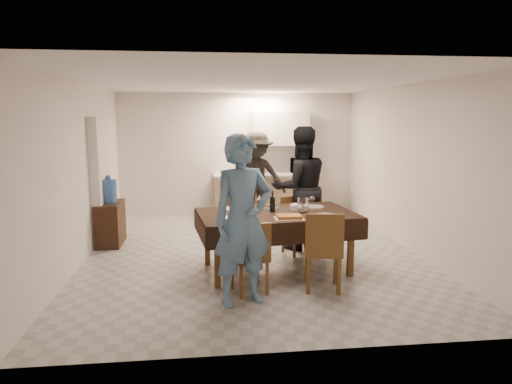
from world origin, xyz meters
TOP-DOWN VIEW (x-y plane):
  - floor at (0.00, 0.00)m, footprint 5.00×6.00m
  - ceiling at (0.00, 0.00)m, footprint 5.00×6.00m
  - wall_back at (0.00, 3.00)m, footprint 5.00×0.02m
  - wall_front at (0.00, -3.00)m, footprint 5.00×0.02m
  - wall_left at (-2.50, 0.00)m, footprint 0.02×6.00m
  - wall_right at (2.50, 0.00)m, footprint 0.02×6.00m
  - stub_partition at (-2.42, 1.20)m, footprint 0.15×1.40m
  - kitchen_base_cabinet at (0.60, 2.68)m, footprint 2.20×0.60m
  - kitchen_worktop at (0.60, 2.68)m, footprint 2.24×0.64m
  - upper_cabinet at (0.90, 2.82)m, footprint 1.20×0.34m
  - dining_table at (0.24, -0.79)m, footprint 2.22×1.47m
  - chair_near_left at (-0.21, -1.62)m, footprint 0.49×0.50m
  - chair_near_right at (0.69, -1.63)m, footprint 0.52×0.52m
  - chair_far_left at (-0.21, -0.13)m, footprint 0.47×0.47m
  - chair_far_right at (0.69, -0.12)m, footprint 0.52×0.53m
  - console at (-2.28, 0.83)m, footprint 0.38×0.76m
  - water_jug at (-2.28, 0.83)m, footprint 0.26×0.26m
  - wine_bottle at (0.19, -0.74)m, footprint 0.07×0.07m
  - water_pitcher at (0.59, -0.84)m, footprint 0.14×0.14m
  - savoury_tart at (0.34, -1.17)m, footprint 0.37×0.28m
  - salad_bowl at (0.54, -0.61)m, footprint 0.17×0.17m
  - mushroom_dish at (0.19, -0.51)m, footprint 0.21×0.21m
  - wine_glass_a at (-0.31, -1.04)m, footprint 0.08×0.08m
  - wine_glass_b at (0.79, -0.54)m, footprint 0.08×0.08m
  - wine_glass_c at (0.04, -0.49)m, footprint 0.08×0.08m
  - plate_near_left at (-0.36, -1.09)m, footprint 0.28×0.28m
  - plate_near_right at (0.84, -1.09)m, footprint 0.28×0.28m
  - plate_far_left at (-0.36, -0.49)m, footprint 0.29×0.29m
  - plate_far_right at (0.84, -0.49)m, footprint 0.27×0.27m
  - microwave at (1.42, 2.68)m, footprint 0.57×0.39m
  - person_near at (-0.31, -1.84)m, footprint 0.81×0.66m
  - person_far at (0.79, 0.26)m, footprint 1.04×0.86m
  - person_kitchen at (0.33, 2.23)m, footprint 1.17×0.67m

SIDE VIEW (x-z plane):
  - floor at x=0.00m, z-range -0.01..0.01m
  - console at x=-2.28m, z-range 0.00..0.70m
  - kitchen_base_cabinet at x=0.60m, z-range 0.00..0.86m
  - chair_far_right at x=0.69m, z-range 0.30..0.77m
  - chair_near_left at x=-0.21m, z-range 0.30..0.78m
  - chair_near_right at x=0.69m, z-range 0.34..0.87m
  - chair_far_left at x=-0.21m, z-range 0.34..0.87m
  - dining_table at x=0.24m, z-range 0.37..1.18m
  - plate_far_right at x=0.84m, z-range 0.81..0.83m
  - plate_near_left at x=-0.36m, z-range 0.81..0.83m
  - plate_near_right at x=0.84m, z-range 0.81..0.83m
  - plate_far_left at x=-0.36m, z-range 0.81..0.83m
  - mushroom_dish at x=0.19m, z-range 0.81..0.85m
  - savoury_tart at x=0.34m, z-range 0.81..0.86m
  - salad_bowl at x=0.54m, z-range 0.81..0.88m
  - kitchen_worktop at x=0.60m, z-range 0.86..0.91m
  - water_jug at x=-2.28m, z-range 0.70..1.09m
  - wine_glass_b at x=0.79m, z-range 0.81..0.99m
  - wine_glass_c at x=0.04m, z-range 0.81..0.99m
  - wine_glass_a at x=-0.31m, z-range 0.81..0.99m
  - person_kitchen at x=0.33m, z-range 0.00..1.81m
  - water_pitcher at x=0.59m, z-range 0.81..1.03m
  - person_near at x=-0.31m, z-range 0.00..1.92m
  - wine_bottle at x=0.19m, z-range 0.81..1.11m
  - person_far at x=0.79m, z-range 0.00..1.95m
  - stub_partition at x=-2.42m, z-range 0.00..2.10m
  - microwave at x=1.42m, z-range 0.91..1.23m
  - wall_back at x=0.00m, z-range 0.00..2.60m
  - wall_front at x=0.00m, z-range 0.00..2.60m
  - wall_left at x=-2.50m, z-range 0.00..2.60m
  - wall_right at x=2.50m, z-range 0.00..2.60m
  - upper_cabinet at x=0.90m, z-range 1.50..2.20m
  - ceiling at x=0.00m, z-range 2.59..2.61m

